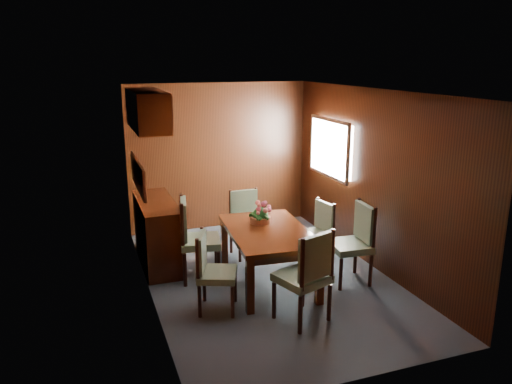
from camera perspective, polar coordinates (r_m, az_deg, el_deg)
name	(u,v)px	position (r m, az deg, el deg)	size (l,w,h in m)	color
ground	(268,278)	(6.60, 1.35, -9.82)	(4.50, 4.50, 0.00)	#3D4853
room_shell	(252,151)	(6.36, -0.51, 4.70)	(3.06, 4.52, 2.41)	black
sideboard	(158,232)	(7.04, -11.18, -4.53)	(0.48, 1.40, 0.90)	black
dining_table	(268,237)	(6.24, 1.38, -5.17)	(1.07, 1.60, 0.72)	black
chair_left_near	(211,267)	(5.66, -5.16, -8.57)	(0.55, 0.56, 0.92)	black
chair_left_far	(194,235)	(6.42, -7.12, -4.85)	(0.58, 0.60, 1.08)	black
chair_right_near	(355,238)	(6.44, 11.30, -5.23)	(0.51, 0.53, 1.03)	black
chair_right_far	(318,229)	(6.96, 7.14, -4.22)	(0.47, 0.48, 0.88)	black
chair_head	(308,272)	(5.37, 5.93, -9.09)	(0.63, 0.62, 1.06)	black
chair_foot	(246,219)	(7.21, -1.12, -3.10)	(0.47, 0.45, 0.95)	black
flower_centerpiece	(260,212)	(6.41, 0.51, -2.36)	(0.29, 0.29, 0.29)	#A35531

